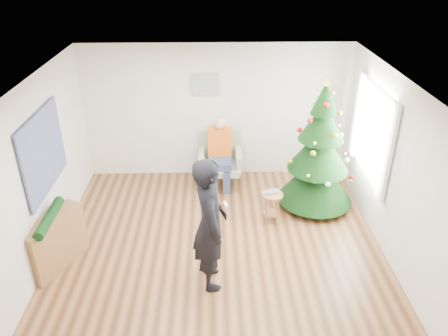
{
  "coord_description": "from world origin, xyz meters",
  "views": [
    {
      "loc": [
        -0.04,
        -5.32,
        4.23
      ],
      "look_at": [
        0.1,
        0.6,
        1.1
      ],
      "focal_mm": 35.0,
      "sensor_mm": 36.0,
      "label": 1
    }
  ],
  "objects_px": {
    "standing_man": "(210,224)",
    "console": "(55,242)",
    "christmas_tree": "(319,151)",
    "armchair": "(220,166)",
    "stool": "(271,207)"
  },
  "relations": [
    {
      "from": "christmas_tree",
      "to": "armchair",
      "type": "xyz_separation_m",
      "value": [
        -1.66,
        0.82,
        -0.68
      ]
    },
    {
      "from": "stool",
      "to": "christmas_tree",
      "type": "bearing_deg",
      "value": 30.89
    },
    {
      "from": "christmas_tree",
      "to": "armchair",
      "type": "distance_m",
      "value": 1.97
    },
    {
      "from": "armchair",
      "to": "stool",
      "type": "bearing_deg",
      "value": -57.22
    },
    {
      "from": "christmas_tree",
      "to": "console",
      "type": "bearing_deg",
      "value": -159.43
    },
    {
      "from": "standing_man",
      "to": "stool",
      "type": "bearing_deg",
      "value": -44.74
    },
    {
      "from": "console",
      "to": "stool",
      "type": "bearing_deg",
      "value": 42.21
    },
    {
      "from": "christmas_tree",
      "to": "standing_man",
      "type": "distance_m",
      "value": 2.65
    },
    {
      "from": "stool",
      "to": "armchair",
      "type": "distance_m",
      "value": 1.56
    },
    {
      "from": "stool",
      "to": "standing_man",
      "type": "height_order",
      "value": "standing_man"
    },
    {
      "from": "console",
      "to": "standing_man",
      "type": "bearing_deg",
      "value": 14.47
    },
    {
      "from": "armchair",
      "to": "console",
      "type": "height_order",
      "value": "armchair"
    },
    {
      "from": "armchair",
      "to": "standing_man",
      "type": "height_order",
      "value": "standing_man"
    },
    {
      "from": "stool",
      "to": "standing_man",
      "type": "relative_size",
      "value": 0.28
    },
    {
      "from": "standing_man",
      "to": "console",
      "type": "bearing_deg",
      "value": 70.5
    }
  ]
}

